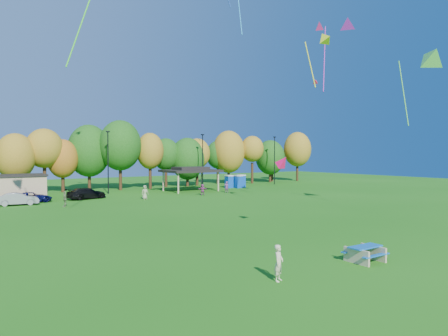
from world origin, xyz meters
TOP-DOWN VIEW (x-y plane):
  - ground at (0.00, 0.00)m, footprint 160.00×160.00m
  - tree_line at (-1.03, 45.51)m, footprint 93.57×10.55m
  - lamp_posts at (2.00, 40.00)m, footprint 64.50×0.25m
  - utility_building at (-10.00, 38.00)m, footprint 6.30×4.30m
  - pavilion at (14.00, 37.00)m, footprint 8.20×6.20m
  - porta_potties at (23.54, 38.04)m, footprint 3.75×2.00m
  - picnic_table at (1.42, -3.88)m, footprint 1.99×1.66m
  - kite_flyer at (-4.61, -3.71)m, footprint 0.72×0.64m
  - car_b at (-10.64, 32.88)m, footprint 4.43×1.91m
  - car_c at (-8.98, 34.63)m, footprint 4.81×2.76m
  - car_d at (-2.51, 34.88)m, footprint 5.42×3.39m
  - far_person_0 at (3.52, 30.32)m, footprint 0.89×0.60m
  - far_person_1 at (-6.58, 28.56)m, footprint 0.82×1.08m
  - far_person_2 at (12.26, 30.58)m, footprint 1.52×0.76m
  - far_person_3 at (17.27, 31.90)m, footprint 0.71×0.58m
  - kite_2 at (20.60, 3.34)m, footprint 3.83×4.68m
  - kite_3 at (20.83, 17.07)m, footprint 1.89×1.80m
  - kite_4 at (18.13, 10.77)m, footprint 4.44×3.78m
  - kite_6 at (3.57, 4.88)m, footprint 1.38×1.60m
  - kite_7 at (29.68, 25.80)m, footprint 1.47×1.36m
  - kite_14 at (12.26, 8.76)m, footprint 1.55×3.32m

SIDE VIEW (x-z plane):
  - ground at x=0.00m, z-range 0.00..0.00m
  - picnic_table at x=1.42m, z-range 0.07..0.92m
  - car_c at x=-8.98m, z-range 0.00..1.26m
  - car_b at x=-10.64m, z-range 0.00..1.42m
  - car_d at x=-2.51m, z-range 0.00..1.46m
  - far_person_2 at x=12.26m, z-range 0.00..1.57m
  - kite_flyer at x=-4.61m, z-range 0.00..1.66m
  - far_person_3 at x=17.27m, z-range 0.00..1.67m
  - far_person_1 at x=-6.58m, z-range 0.00..1.71m
  - far_person_0 at x=3.52m, z-range 0.00..1.79m
  - porta_potties at x=23.54m, z-range 0.01..2.19m
  - utility_building at x=-10.00m, z-range 0.01..3.26m
  - pavilion at x=14.00m, z-range 1.34..5.11m
  - lamp_posts at x=2.00m, z-range 0.36..9.45m
  - kite_6 at x=3.57m, z-range 4.52..5.86m
  - tree_line at x=-1.03m, z-range 0.34..11.49m
  - kite_2 at x=20.60m, z-range 10.82..18.84m
  - kite_14 at x=12.26m, z-range 13.88..19.33m
  - kite_7 at x=29.68m, z-range 16.34..17.54m
  - kite_4 at x=18.13m, z-range 15.24..23.76m
  - kite_3 at x=20.83m, z-range 20.78..22.27m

